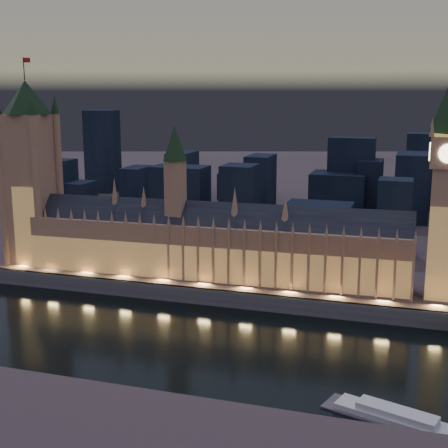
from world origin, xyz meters
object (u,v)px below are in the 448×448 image
(palace_of_westminster, at_px, (210,242))
(river_boat, at_px, (397,418))
(victoria_tower, at_px, (30,163))
(elizabeth_tower, at_px, (447,168))

(palace_of_westminster, bearing_deg, river_boat, -47.63)
(palace_of_westminster, xyz_separation_m, river_boat, (98.65, -108.17, -24.81))
(palace_of_westminster, relative_size, river_boat, 4.11)
(palace_of_westminster, height_order, river_boat, palace_of_westminster)
(victoria_tower, relative_size, river_boat, 2.29)
(palace_of_westminster, height_order, elizabeth_tower, elizabeth_tower)
(elizabeth_tower, bearing_deg, palace_of_westminster, -179.91)
(river_boat, bearing_deg, palace_of_westminster, 132.37)
(palace_of_westminster, xyz_separation_m, victoria_tower, (-105.54, 0.17, 37.30))
(elizabeth_tower, bearing_deg, victoria_tower, -180.00)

